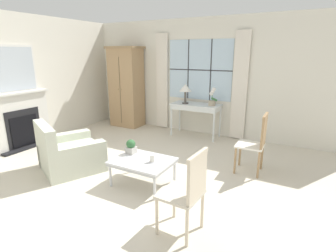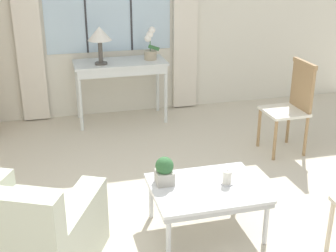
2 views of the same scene
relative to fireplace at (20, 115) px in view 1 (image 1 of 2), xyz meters
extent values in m
plane|color=beige|center=(2.91, -0.13, -0.71)|extent=(14.00, 14.00, 0.00)
cube|color=silver|center=(2.91, 2.90, 0.69)|extent=(7.20, 0.06, 2.80)
cube|color=silver|center=(2.91, 2.86, 0.87)|extent=(1.64, 0.01, 1.43)
cube|color=#2D2D33|center=(2.61, 2.86, 0.87)|extent=(0.02, 0.02, 1.43)
cube|color=#2D2D33|center=(3.20, 2.86, 0.87)|extent=(0.02, 0.02, 1.43)
cube|color=#2D2D33|center=(2.91, 2.86, 0.87)|extent=(1.64, 0.02, 0.02)
cube|color=silver|center=(1.88, 2.82, 0.53)|extent=(0.33, 0.06, 2.45)
cube|color=silver|center=(3.94, 2.82, 0.53)|extent=(0.33, 0.06, 2.45)
cube|color=silver|center=(-0.12, 0.47, 0.69)|extent=(0.06, 7.20, 2.80)
cube|color=black|center=(0.08, 0.00, -0.69)|extent=(0.34, 1.12, 0.04)
cube|color=silver|center=(0.00, 0.00, -0.13)|extent=(0.18, 1.24, 1.17)
cube|color=silver|center=(0.03, 0.00, 0.47)|extent=(0.24, 1.32, 0.04)
cube|color=black|center=(0.10, 0.00, -0.33)|extent=(0.02, 0.60, 0.64)
cube|color=black|center=(0.09, 0.00, -0.27)|extent=(0.01, 0.76, 0.80)
cube|color=silver|center=(-0.07, 0.00, 0.96)|extent=(0.04, 1.10, 0.96)
cube|color=silver|center=(-0.05, 0.00, 0.96)|extent=(0.01, 1.02, 0.88)
cube|color=tan|center=(0.90, 2.54, 0.34)|extent=(0.83, 0.55, 2.10)
cube|color=#977752|center=(0.90, 2.54, 1.41)|extent=(0.91, 0.61, 0.06)
cube|color=brown|center=(0.90, 2.26, 0.29)|extent=(0.01, 0.01, 1.76)
sphere|color=#997F4C|center=(0.85, 2.26, 0.34)|extent=(0.03, 0.03, 0.03)
sphere|color=#997F4C|center=(0.95, 2.26, 0.34)|extent=(0.03, 0.03, 0.03)
cube|color=silver|center=(2.98, 2.54, 0.08)|extent=(1.18, 0.54, 0.03)
cube|color=silver|center=(2.98, 2.54, 0.01)|extent=(1.13, 0.52, 0.10)
cylinder|color=silver|center=(2.44, 2.31, -0.33)|extent=(0.04, 0.04, 0.77)
cylinder|color=silver|center=(3.53, 2.31, -0.33)|extent=(0.04, 0.04, 0.77)
cylinder|color=silver|center=(2.44, 2.77, -0.33)|extent=(0.04, 0.04, 0.77)
cylinder|color=silver|center=(3.53, 2.77, -0.33)|extent=(0.04, 0.04, 0.77)
cylinder|color=#4C4742|center=(2.73, 2.46, 0.10)|extent=(0.16, 0.16, 0.02)
cylinder|color=#4C4742|center=(2.73, 2.46, 0.25)|extent=(0.05, 0.05, 0.28)
cone|color=white|center=(2.73, 2.46, 0.48)|extent=(0.30, 0.30, 0.17)
cylinder|color=tan|center=(3.38, 2.53, 0.15)|extent=(0.16, 0.16, 0.11)
cylinder|color=#336638|center=(3.38, 2.53, 0.35)|extent=(0.01, 0.01, 0.29)
cube|color=#336638|center=(3.43, 2.53, 0.24)|extent=(0.15, 0.02, 0.09)
sphere|color=white|center=(3.36, 2.54, 0.37)|extent=(0.09, 0.09, 0.09)
sphere|color=white|center=(3.38, 2.54, 0.42)|extent=(0.09, 0.09, 0.09)
sphere|color=white|center=(3.41, 2.54, 0.47)|extent=(0.09, 0.09, 0.09)
cube|color=beige|center=(1.81, -0.27, -0.51)|extent=(1.29, 1.27, 0.41)
cube|color=beige|center=(1.64, -0.62, -0.08)|extent=(0.95, 0.57, 0.46)
cube|color=beige|center=(1.46, -0.10, -0.44)|extent=(0.58, 0.93, 0.55)
cube|color=beige|center=(2.16, -0.44, -0.44)|extent=(0.58, 0.93, 0.55)
cube|color=white|center=(4.59, 1.11, -0.23)|extent=(0.45, 0.45, 0.03)
cube|color=#9E7A51|center=(4.79, 1.12, 0.03)|extent=(0.05, 0.41, 0.50)
cube|color=#9E7A51|center=(4.79, 1.12, 0.30)|extent=(0.05, 0.43, 0.05)
cylinder|color=#9E7A51|center=(4.40, 0.92, -0.48)|extent=(0.04, 0.04, 0.47)
cylinder|color=#9E7A51|center=(4.39, 1.30, -0.48)|extent=(0.04, 0.04, 0.47)
cylinder|color=#9E7A51|center=(4.78, 0.93, -0.48)|extent=(0.04, 0.04, 0.47)
cylinder|color=#9E7A51|center=(4.77, 1.31, -0.48)|extent=(0.04, 0.04, 0.47)
cube|color=beige|center=(4.25, -0.87, -0.24)|extent=(0.46, 0.46, 0.03)
cube|color=beige|center=(4.45, -0.88, 0.01)|extent=(0.06, 0.41, 0.47)
cube|color=beige|center=(4.45, -0.88, 0.27)|extent=(0.06, 0.43, 0.05)
cylinder|color=beige|center=(4.05, -1.05, -0.48)|extent=(0.04, 0.04, 0.46)
cylinder|color=beige|center=(4.07, -0.67, -0.48)|extent=(0.04, 0.04, 0.46)
cylinder|color=beige|center=(4.43, -1.07, -0.48)|extent=(0.04, 0.04, 0.46)
cylinder|color=beige|center=(4.45, -0.69, -0.48)|extent=(0.04, 0.04, 0.46)
cube|color=silver|center=(3.25, -0.15, -0.32)|extent=(0.90, 0.70, 0.03)
cube|color=#B1B3B8|center=(3.25, -0.15, -0.35)|extent=(0.88, 0.69, 0.04)
cylinder|color=silver|center=(2.85, -0.45, -0.52)|extent=(0.04, 0.04, 0.38)
cylinder|color=silver|center=(3.65, -0.45, -0.52)|extent=(0.04, 0.04, 0.38)
cylinder|color=silver|center=(2.85, 0.15, -0.52)|extent=(0.04, 0.04, 0.38)
cylinder|color=silver|center=(3.65, 0.15, -0.52)|extent=(0.04, 0.04, 0.38)
cube|color=#BCB7AD|center=(2.93, -0.01, -0.25)|extent=(0.14, 0.14, 0.11)
sphere|color=#336638|center=(2.93, -0.01, -0.14)|extent=(0.15, 0.15, 0.15)
cylinder|color=silver|center=(3.42, -0.15, -0.30)|extent=(0.10, 0.10, 0.01)
cylinder|color=silver|center=(3.42, -0.15, -0.24)|extent=(0.07, 0.07, 0.11)
cylinder|color=black|center=(3.42, -0.15, -0.18)|extent=(0.00, 0.00, 0.01)
camera|label=1|loc=(5.39, -3.22, 1.28)|focal=28.00mm
camera|label=2|loc=(2.11, -3.29, 1.58)|focal=50.00mm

